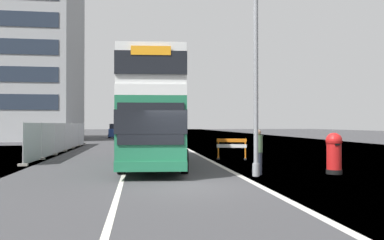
# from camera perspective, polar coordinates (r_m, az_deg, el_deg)

# --- Properties ---
(ground) EXTENTS (140.00, 280.00, 0.10)m
(ground) POSITION_cam_1_polar(r_m,az_deg,el_deg) (12.87, 1.38, -9.84)
(ground) COLOR #38383A
(double_decker_bus) EXTENTS (3.42, 11.72, 4.93)m
(double_decker_bus) POSITION_cam_1_polar(r_m,az_deg,el_deg) (19.31, -5.35, 1.21)
(double_decker_bus) COLOR #1E6B47
(double_decker_bus) RESTS_ON ground
(lamppost_foreground) EXTENTS (0.29, 0.70, 8.52)m
(lamppost_foreground) POSITION_cam_1_polar(r_m,az_deg,el_deg) (15.26, 9.41, 6.97)
(lamppost_foreground) COLOR gray
(lamppost_foreground) RESTS_ON ground
(red_pillar_postbox) EXTENTS (0.65, 0.65, 1.67)m
(red_pillar_postbox) POSITION_cam_1_polar(r_m,az_deg,el_deg) (16.68, 20.21, -4.36)
(red_pillar_postbox) COLOR black
(red_pillar_postbox) RESTS_ON ground
(roadworks_barrier) EXTENTS (1.72, 0.89, 1.19)m
(roadworks_barrier) POSITION_cam_1_polar(r_m,az_deg,el_deg) (22.14, 5.88, -3.86)
(roadworks_barrier) COLOR orange
(roadworks_barrier) RESTS_ON ground
(construction_site_fence) EXTENTS (0.44, 20.60, 2.13)m
(construction_site_fence) POSITION_cam_1_polar(r_m,az_deg,el_deg) (30.17, -18.37, -2.46)
(construction_site_fence) COLOR #A8AAAD
(construction_site_fence) RESTS_ON ground
(car_oncoming_near) EXTENTS (1.95, 4.56, 2.28)m
(car_oncoming_near) POSITION_cam_1_polar(r_m,az_deg,el_deg) (33.69, -6.10, -2.20)
(car_oncoming_near) COLOR gray
(car_oncoming_near) RESTS_ON ground
(car_receding_mid) EXTENTS (1.95, 4.43, 2.17)m
(car_receding_mid) POSITION_cam_1_polar(r_m,az_deg,el_deg) (43.32, -6.28, -1.92)
(car_receding_mid) COLOR navy
(car_receding_mid) RESTS_ON ground
(car_receding_far) EXTENTS (2.00, 4.42, 2.18)m
(car_receding_far) POSITION_cam_1_polar(r_m,az_deg,el_deg) (51.66, -6.88, -1.71)
(car_receding_far) COLOR silver
(car_receding_far) RESTS_ON ground
(car_far_side) EXTENTS (1.95, 4.08, 2.06)m
(car_far_side) POSITION_cam_1_polar(r_m,az_deg,el_deg) (57.85, -11.21, -1.63)
(car_far_side) COLOR navy
(car_far_side) RESTS_ON ground
(bare_tree_far_verge_near) EXTENTS (2.72, 2.63, 5.41)m
(bare_tree_far_verge_near) POSITION_cam_1_polar(r_m,az_deg,el_deg) (53.46, -23.30, 0.15)
(bare_tree_far_verge_near) COLOR #4C3D2D
(bare_tree_far_verge_near) RESTS_ON ground
(bare_tree_far_verge_mid) EXTENTS (2.02, 3.13, 4.73)m
(bare_tree_far_verge_mid) POSITION_cam_1_polar(r_m,az_deg,el_deg) (55.33, -18.77, -0.23)
(bare_tree_far_verge_mid) COLOR #4C3D2D
(bare_tree_far_verge_mid) RESTS_ON ground
(bare_tree_far_verge_far) EXTENTS (2.58, 2.96, 5.34)m
(bare_tree_far_verge_far) POSITION_cam_1_polar(r_m,az_deg,el_deg) (64.03, -20.08, -0.02)
(bare_tree_far_verge_far) COLOR #4C3D2D
(bare_tree_far_verge_far) RESTS_ON ground
(pedestrian_at_kerb) EXTENTS (0.34, 0.34, 1.80)m
(pedestrian_at_kerb) POSITION_cam_1_polar(r_m,az_deg,el_deg) (15.70, 9.76, -4.66)
(pedestrian_at_kerb) COLOR #2D3342
(pedestrian_at_kerb) RESTS_ON ground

